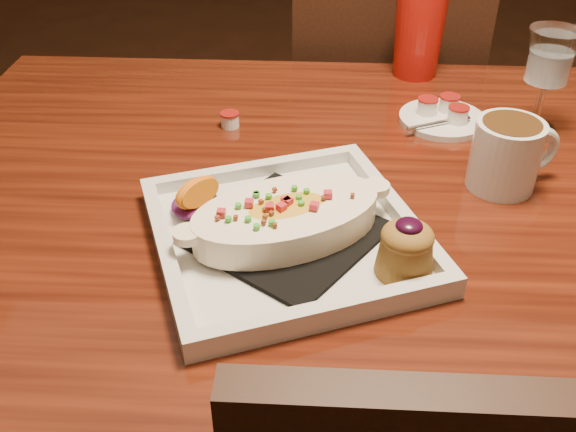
# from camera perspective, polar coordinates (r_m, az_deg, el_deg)

# --- Properties ---
(table) EXTENTS (1.50, 0.90, 0.75)m
(table) POSITION_cam_1_polar(r_m,az_deg,el_deg) (0.98, 10.64, -2.17)
(table) COLOR maroon
(table) RESTS_ON floor
(chair_far) EXTENTS (0.42, 0.42, 0.93)m
(chair_far) POSITION_cam_1_polar(r_m,az_deg,el_deg) (1.59, 7.87, 7.63)
(chair_far) COLOR black
(chair_far) RESTS_ON floor
(plate) EXTENTS (0.41, 0.41, 0.08)m
(plate) POSITION_cam_1_polar(r_m,az_deg,el_deg) (0.78, 0.56, -1.03)
(plate) COLOR silver
(plate) RESTS_ON table
(coffee_mug) EXTENTS (0.13, 0.09, 0.10)m
(coffee_mug) POSITION_cam_1_polar(r_m,az_deg,el_deg) (0.94, 18.98, 5.39)
(coffee_mug) COLOR silver
(coffee_mug) RESTS_ON table
(goblet) EXTENTS (0.08, 0.08, 0.17)m
(goblet) POSITION_cam_1_polar(r_m,az_deg,el_deg) (1.08, 22.23, 12.53)
(goblet) COLOR silver
(goblet) RESTS_ON table
(saucer) EXTENTS (0.14, 0.14, 0.10)m
(saucer) POSITION_cam_1_polar(r_m,az_deg,el_deg) (1.11, 13.57, 8.62)
(saucer) COLOR silver
(saucer) RESTS_ON table
(creamer_loose) EXTENTS (0.03, 0.03, 0.02)m
(creamer_loose) POSITION_cam_1_polar(r_m,az_deg,el_deg) (1.07, -5.19, 8.54)
(creamer_loose) COLOR white
(creamer_loose) RESTS_ON table
(red_tumbler) EXTENTS (0.09, 0.09, 0.16)m
(red_tumbler) POSITION_cam_1_polar(r_m,az_deg,el_deg) (1.26, 11.53, 15.59)
(red_tumbler) COLOR #B9150D
(red_tumbler) RESTS_ON table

